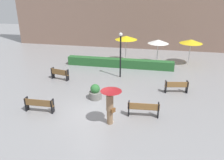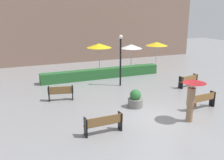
% 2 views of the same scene
% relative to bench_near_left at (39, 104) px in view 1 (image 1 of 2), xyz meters
% --- Properties ---
extents(ground_plane, '(60.00, 60.00, 0.00)m').
position_rel_bench_near_left_xyz_m(ground_plane, '(3.09, 0.54, -0.50)').
color(ground_plane, gray).
extents(bench_near_left, '(1.76, 0.40, 0.84)m').
position_rel_bench_near_left_xyz_m(bench_near_left, '(0.00, 0.00, 0.00)').
color(bench_near_left, brown).
rests_on(bench_near_left, ground).
extents(bench_far_right, '(1.62, 0.64, 0.84)m').
position_rel_bench_near_left_xyz_m(bench_far_right, '(8.05, 4.31, 0.00)').
color(bench_far_right, olive).
rests_on(bench_far_right, ground).
extents(bench_near_right, '(1.79, 0.48, 0.87)m').
position_rel_bench_near_left_xyz_m(bench_near_right, '(6.03, 0.66, 0.03)').
color(bench_near_right, olive).
rests_on(bench_near_right, ground).
extents(bench_far_left, '(1.53, 0.65, 0.89)m').
position_rel_bench_near_left_xyz_m(bench_far_left, '(-0.86, 4.99, 0.02)').
color(bench_far_left, brown).
rests_on(bench_far_left, ground).
extents(pedestrian_with_umbrella, '(1.10, 1.10, 2.12)m').
position_rel_bench_near_left_xyz_m(pedestrian_with_umbrella, '(4.35, -0.44, 0.94)').
color(pedestrian_with_umbrella, '#8C6B4C').
rests_on(pedestrian_with_umbrella, ground).
extents(planter_pot, '(0.83, 0.83, 1.02)m').
position_rel_bench_near_left_xyz_m(planter_pot, '(2.77, 2.30, -0.06)').
color(planter_pot, slate).
rests_on(planter_pot, ground).
extents(lamp_post, '(0.28, 0.28, 3.63)m').
position_rel_bench_near_left_xyz_m(lamp_post, '(3.74, 6.48, 1.75)').
color(lamp_post, black).
rests_on(lamp_post, ground).
extents(patio_umbrella_yellow, '(2.10, 2.10, 2.57)m').
position_rel_bench_near_left_xyz_m(patio_umbrella_yellow, '(3.62, 10.53, 1.90)').
color(patio_umbrella_yellow, silver).
rests_on(patio_umbrella_yellow, ground).
extents(patio_umbrella_white, '(1.91, 1.91, 2.36)m').
position_rel_bench_near_left_xyz_m(patio_umbrella_white, '(6.61, 10.47, 1.68)').
color(patio_umbrella_white, silver).
rests_on(patio_umbrella_white, ground).
extents(patio_umbrella_yellow_far, '(2.08, 2.08, 2.38)m').
position_rel_bench_near_left_xyz_m(patio_umbrella_yellow_far, '(9.56, 11.01, 1.70)').
color(patio_umbrella_yellow_far, silver).
rests_on(patio_umbrella_yellow_far, ground).
extents(hedge_strip, '(9.71, 0.70, 0.77)m').
position_rel_bench_near_left_xyz_m(hedge_strip, '(3.28, 8.94, -0.11)').
color(hedge_strip, '#28602D').
rests_on(hedge_strip, ground).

